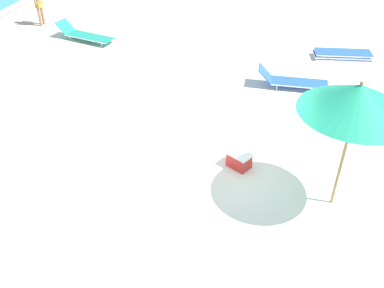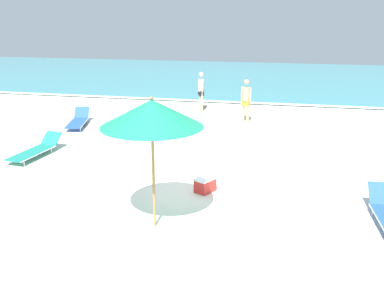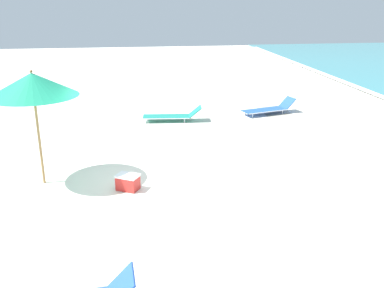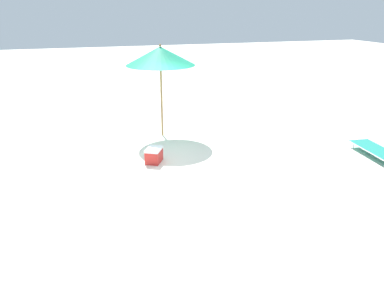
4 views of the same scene
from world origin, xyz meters
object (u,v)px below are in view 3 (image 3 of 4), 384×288
at_px(beach_umbrella, 33,85).
at_px(cooler_box, 128,182).
at_px(sun_lounger_beside_umbrella, 269,108).
at_px(sun_lounger_under_umbrella, 173,115).

bearing_deg(beach_umbrella, cooler_box, 71.23).
xyz_separation_m(beach_umbrella, sun_lounger_beside_umbrella, (-5.44, 7.38, -2.17)).
relative_size(beach_umbrella, sun_lounger_under_umbrella, 1.27).
height_order(beach_umbrella, cooler_box, beach_umbrella).
xyz_separation_m(sun_lounger_beside_umbrella, cooler_box, (6.12, -5.38, -0.03)).
distance_m(beach_umbrella, sun_lounger_under_umbrella, 6.51).
distance_m(sun_lounger_under_umbrella, sun_lounger_beside_umbrella, 3.80).
relative_size(beach_umbrella, cooler_box, 4.48).
xyz_separation_m(sun_lounger_under_umbrella, sun_lounger_beside_umbrella, (-0.48, 3.77, 0.00)).
bearing_deg(sun_lounger_beside_umbrella, beach_umbrella, -68.94).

